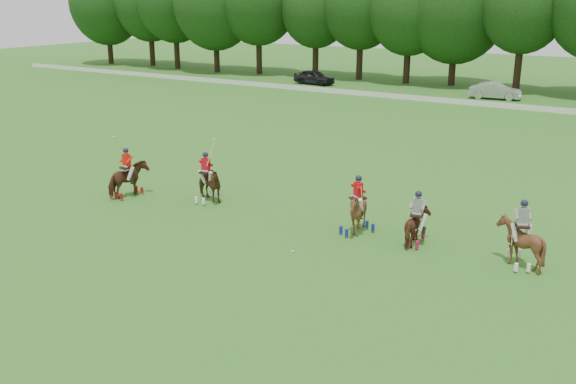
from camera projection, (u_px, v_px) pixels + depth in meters
The scene contains 11 objects.
ground at pixel (205, 252), 23.82m from camera, with size 180.00×180.00×0.00m, color #27691E.
tree_line at pixel (528, 5), 60.21m from camera, with size 117.98×14.32×14.75m.
boundary_rail at pixel (488, 104), 54.56m from camera, with size 120.00×0.10×0.44m, color white.
car_left at pixel (314, 77), 67.95m from camera, with size 1.82×4.51×1.54m, color black.
car_mid at pixel (495, 91), 58.35m from camera, with size 1.58×4.54×1.50m, color #ACADB2.
polo_red_a at pixel (128, 179), 30.03m from camera, with size 1.26×2.05×2.91m.
polo_red_b at pixel (207, 184), 29.38m from camera, with size 1.77×1.56×2.88m.
polo_red_c at pixel (358, 213), 25.38m from camera, with size 1.98×2.04×2.41m.
polo_stripe_a at pixel (417, 226), 24.28m from camera, with size 1.07×1.76×2.14m.
polo_stripe_b at pixel (520, 242), 22.34m from camera, with size 1.96×2.04×2.44m.
polo_ball at pixel (293, 251), 23.76m from camera, with size 0.09×0.09×0.09m, color white.
Camera 1 is at (14.33, -17.11, 9.15)m, focal length 40.00 mm.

